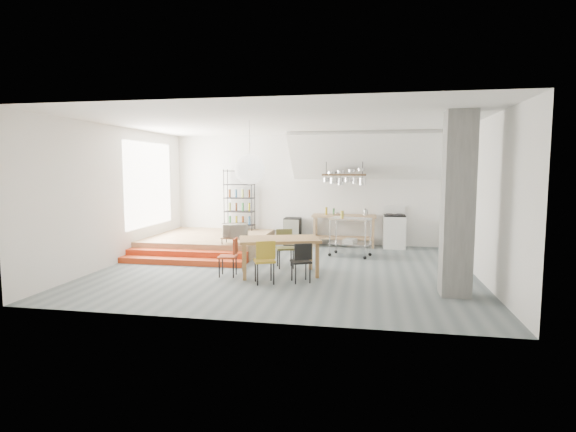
% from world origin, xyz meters
% --- Properties ---
extents(floor, '(8.00, 8.00, 0.00)m').
position_xyz_m(floor, '(0.00, 0.00, 0.00)').
color(floor, slate).
rests_on(floor, ground).
extents(wall_back, '(8.00, 0.04, 3.20)m').
position_xyz_m(wall_back, '(0.00, 3.50, 1.60)').
color(wall_back, silver).
rests_on(wall_back, ground).
extents(wall_left, '(0.04, 7.00, 3.20)m').
position_xyz_m(wall_left, '(-4.00, 0.00, 1.60)').
color(wall_left, silver).
rests_on(wall_left, ground).
extents(wall_right, '(0.04, 7.00, 3.20)m').
position_xyz_m(wall_right, '(4.00, 0.00, 1.60)').
color(wall_right, silver).
rests_on(wall_right, ground).
extents(ceiling, '(8.00, 7.00, 0.02)m').
position_xyz_m(ceiling, '(0.00, 0.00, 3.20)').
color(ceiling, white).
rests_on(ceiling, wall_back).
extents(slope_ceiling, '(4.40, 1.44, 1.32)m').
position_xyz_m(slope_ceiling, '(1.80, 2.90, 2.55)').
color(slope_ceiling, white).
rests_on(slope_ceiling, wall_back).
extents(window_pane, '(0.02, 2.50, 2.20)m').
position_xyz_m(window_pane, '(-3.98, 1.50, 1.80)').
color(window_pane, white).
rests_on(window_pane, wall_left).
extents(platform, '(3.00, 3.00, 0.40)m').
position_xyz_m(platform, '(-2.50, 2.00, 0.20)').
color(platform, '#916A48').
rests_on(platform, ground).
extents(step_lower, '(3.00, 0.35, 0.13)m').
position_xyz_m(step_lower, '(-2.50, 0.05, 0.07)').
color(step_lower, '#C03B16').
rests_on(step_lower, ground).
extents(step_upper, '(3.00, 0.35, 0.27)m').
position_xyz_m(step_upper, '(-2.50, 0.40, 0.13)').
color(step_upper, '#C03B16').
rests_on(step_upper, ground).
extents(concrete_column, '(0.50, 0.50, 3.20)m').
position_xyz_m(concrete_column, '(3.30, -1.50, 1.60)').
color(concrete_column, slate).
rests_on(concrete_column, ground).
extents(kitchen_counter, '(1.80, 0.60, 0.91)m').
position_xyz_m(kitchen_counter, '(1.10, 3.15, 0.63)').
color(kitchen_counter, '#916A48').
rests_on(kitchen_counter, ground).
extents(stove, '(0.60, 0.60, 1.18)m').
position_xyz_m(stove, '(2.50, 3.16, 0.48)').
color(stove, white).
rests_on(stove, ground).
extents(pot_rack, '(1.20, 0.50, 1.43)m').
position_xyz_m(pot_rack, '(1.13, 2.92, 1.98)').
color(pot_rack, '#432E1A').
rests_on(pot_rack, ceiling).
extents(wire_shelving, '(0.88, 0.38, 1.80)m').
position_xyz_m(wire_shelving, '(-2.00, 3.20, 1.33)').
color(wire_shelving, black).
rests_on(wire_shelving, platform).
extents(microwave_shelf, '(0.60, 0.40, 0.16)m').
position_xyz_m(microwave_shelf, '(-1.40, 0.75, 0.55)').
color(microwave_shelf, '#916A48').
rests_on(microwave_shelf, platform).
extents(paper_lantern, '(0.60, 0.60, 0.60)m').
position_xyz_m(paper_lantern, '(-0.61, -0.73, 2.20)').
color(paper_lantern, white).
rests_on(paper_lantern, ceiling).
extents(dining_table, '(1.83, 1.36, 0.78)m').
position_xyz_m(dining_table, '(-0.04, -0.55, 0.69)').
color(dining_table, olive).
rests_on(dining_table, ground).
extents(chair_mustard, '(0.51, 0.51, 0.85)m').
position_xyz_m(chair_mustard, '(-0.16, -1.36, 0.51)').
color(chair_mustard, '#A7841C').
rests_on(chair_mustard, ground).
extents(chair_black, '(0.48, 0.48, 0.79)m').
position_xyz_m(chair_black, '(0.53, -1.14, 0.47)').
color(chair_black, black).
rests_on(chair_black, ground).
extents(chair_olive, '(0.49, 0.49, 0.85)m').
position_xyz_m(chair_olive, '(-0.06, 0.21, 0.51)').
color(chair_olive, brown).
rests_on(chair_olive, ground).
extents(chair_red, '(0.40, 0.40, 0.80)m').
position_xyz_m(chair_red, '(-0.99, -0.86, 0.48)').
color(chair_red, '#A63617').
rests_on(chair_red, ground).
extents(rolling_cart, '(1.10, 0.79, 0.98)m').
position_xyz_m(rolling_cart, '(1.34, 1.72, 0.64)').
color(rolling_cart, silver).
rests_on(rolling_cart, ground).
extents(mini_fridge, '(0.47, 0.47, 0.79)m').
position_xyz_m(mini_fridge, '(-0.40, 3.20, 0.40)').
color(mini_fridge, black).
rests_on(mini_fridge, ground).
extents(microwave, '(0.70, 0.59, 0.33)m').
position_xyz_m(microwave, '(-1.40, 0.75, 0.73)').
color(microwave, beige).
rests_on(microwave, microwave_shelf).
extents(bowl, '(0.30, 0.30, 0.06)m').
position_xyz_m(bowl, '(0.93, 3.10, 0.94)').
color(bowl, silver).
rests_on(bowl, kitchen_counter).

